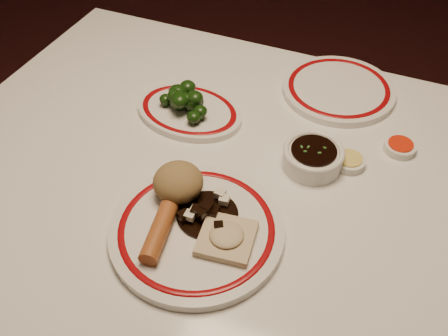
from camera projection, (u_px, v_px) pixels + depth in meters
The scene contains 12 objects.
dining_table at pixel (229, 200), 1.04m from camera, with size 1.20×0.90×0.75m.
main_plate at pixel (197, 230), 0.85m from camera, with size 0.36×0.36×0.02m.
rice_mound at pixel (178, 182), 0.88m from camera, with size 0.09×0.09×0.06m, color olive.
spring_roll at pixel (159, 232), 0.82m from camera, with size 0.03×0.03×0.12m, color #A65929.
fried_wonton at pixel (227, 237), 0.82m from camera, with size 0.10×0.10×0.03m.
stirfry_heap at pixel (206, 212), 0.86m from camera, with size 0.11×0.11×0.03m.
broccoli_plate at pixel (189, 111), 1.08m from camera, with size 0.26×0.23×0.02m.
broccoli_pile at pixel (187, 100), 1.06m from camera, with size 0.12×0.12×0.05m.
soy_bowl at pixel (313, 158), 0.96m from camera, with size 0.12×0.12×0.04m.
sweet_sour_dish at pixel (400, 147), 1.00m from camera, with size 0.06×0.06×0.02m.
mustard_dish at pixel (349, 161), 0.97m from camera, with size 0.06×0.06×0.02m.
far_plate at pixel (338, 89), 1.14m from camera, with size 0.28×0.28×0.02m.
Camera 1 is at (0.26, -0.63, 1.44)m, focal length 40.00 mm.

